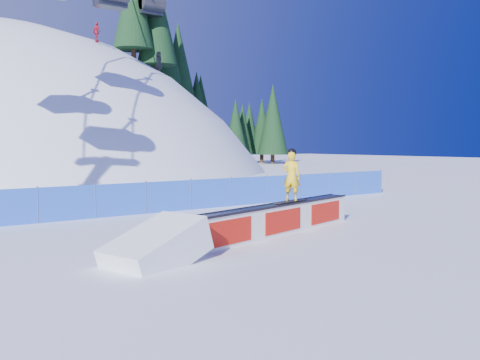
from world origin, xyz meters
TOP-DOWN VIEW (x-y plane):
  - ground at (0.00, 0.00)m, footprint 160.00×160.00m
  - snow_hill at (0.00, 42.00)m, footprint 64.00×64.00m
  - treeline at (24.83, 41.03)m, footprint 25.18×12.96m
  - safety_fence at (0.00, 4.50)m, footprint 22.05×0.05m
  - rail_box at (-2.13, -1.99)m, footprint 7.46×2.38m
  - snow_ramp at (-6.72, -3.15)m, footprint 2.58×1.96m
  - snowboarder at (-1.38, -1.79)m, footprint 1.56×0.65m
  - distant_skiers at (1.16, 30.09)m, footprint 17.19×7.55m

SIDE VIEW (x-z plane):
  - snow_hill at x=0.00m, z-range -50.00..14.00m
  - ground at x=0.00m, z-range 0.00..0.00m
  - snow_ramp at x=-6.72m, z-range -0.72..0.72m
  - rail_box at x=-2.13m, z-range -0.01..0.90m
  - safety_fence at x=0.00m, z-range -0.05..1.25m
  - snowboarder at x=-1.38m, z-range 0.89..2.50m
  - treeline at x=24.83m, z-range -1.39..19.57m
  - distant_skiers at x=1.16m, z-range 9.29..13.83m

